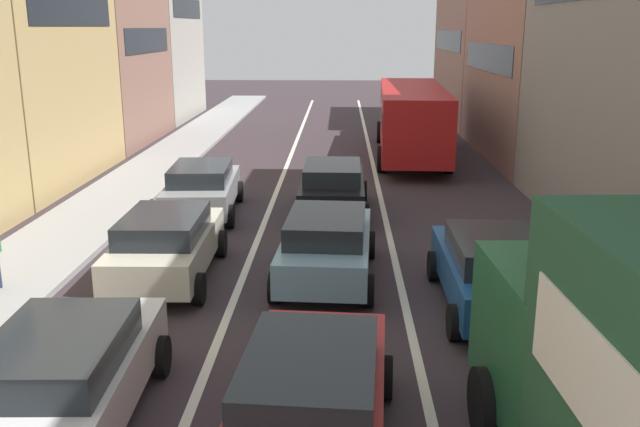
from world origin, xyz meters
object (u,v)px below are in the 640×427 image
(sedan_centre_lane_second, at_px, (311,399))
(wagon_left_lane_second, at_px, (65,376))
(sedan_right_lane_behind_truck, at_px, (493,269))
(coupe_centre_lane_fourth, at_px, (333,186))
(sedan_left_lane_third, at_px, (166,244))
(sedan_left_lane_fourth, at_px, (202,188))
(hatchback_centre_lane_third, at_px, (327,244))
(bus_mid_queue_primary, at_px, (412,115))

(sedan_centre_lane_second, height_order, wagon_left_lane_second, same)
(sedan_right_lane_behind_truck, bearing_deg, wagon_left_lane_second, 123.84)
(coupe_centre_lane_fourth, bearing_deg, wagon_left_lane_second, 164.07)
(sedan_left_lane_third, height_order, coupe_centre_lane_fourth, same)
(sedan_left_lane_fourth, bearing_deg, coupe_centre_lane_fourth, -89.48)
(sedan_left_lane_third, height_order, sedan_left_lane_fourth, same)
(hatchback_centre_lane_third, xyz_separation_m, coupe_centre_lane_fourth, (0.06, 5.49, 0.00))
(wagon_left_lane_second, bearing_deg, bus_mid_queue_primary, -20.08)
(bus_mid_queue_primary, bearing_deg, sedan_centre_lane_second, 173.86)
(sedan_left_lane_third, distance_m, sedan_right_lane_behind_truck, 6.80)
(sedan_left_lane_fourth, bearing_deg, sedan_left_lane_third, 179.57)
(wagon_left_lane_second, distance_m, sedan_left_lane_third, 5.80)
(wagon_left_lane_second, distance_m, sedan_left_lane_fourth, 11.11)
(wagon_left_lane_second, xyz_separation_m, sedan_left_lane_third, (-0.07, 5.80, 0.00))
(hatchback_centre_lane_third, relative_size, sedan_left_lane_third, 1.01)
(sedan_left_lane_third, bearing_deg, sedan_left_lane_fourth, 1.97)
(wagon_left_lane_second, height_order, hatchback_centre_lane_third, same)
(sedan_centre_lane_second, bearing_deg, wagon_left_lane_second, 85.85)
(hatchback_centre_lane_third, bearing_deg, sedan_left_lane_fourth, 38.29)
(wagon_left_lane_second, height_order, sedan_left_lane_fourth, same)
(sedan_centre_lane_second, xyz_separation_m, wagon_left_lane_second, (-3.30, 0.46, 0.00))
(sedan_left_lane_fourth, bearing_deg, bus_mid_queue_primary, -40.16)
(sedan_left_lane_third, relative_size, sedan_right_lane_behind_truck, 1.01)
(sedan_left_lane_fourth, distance_m, sedan_right_lane_behind_truck, 9.66)
(wagon_left_lane_second, xyz_separation_m, bus_mid_queue_primary, (6.57, 20.36, 0.96))
(wagon_left_lane_second, bearing_deg, sedan_centre_lane_second, -100.20)
(sedan_left_lane_fourth, relative_size, bus_mid_queue_primary, 0.41)
(sedan_centre_lane_second, xyz_separation_m, sedan_left_lane_third, (-3.37, 6.26, 0.00))
(hatchback_centre_lane_third, height_order, sedan_left_lane_third, same)
(sedan_right_lane_behind_truck, bearing_deg, coupe_centre_lane_fourth, 24.51)
(sedan_left_lane_fourth, xyz_separation_m, bus_mid_queue_primary, (6.91, 9.25, 0.96))
(sedan_centre_lane_second, xyz_separation_m, coupe_centre_lane_fourth, (0.12, 11.83, 0.00))
(bus_mid_queue_primary, bearing_deg, sedan_left_lane_third, 158.28)
(coupe_centre_lane_fourth, bearing_deg, bus_mid_queue_primary, -18.49)
(hatchback_centre_lane_third, bearing_deg, bus_mid_queue_primary, -9.51)
(coupe_centre_lane_fourth, relative_size, sedan_right_lane_behind_truck, 1.00)
(wagon_left_lane_second, height_order, bus_mid_queue_primary, bus_mid_queue_primary)
(bus_mid_queue_primary, bearing_deg, hatchback_centre_lane_third, 170.31)
(wagon_left_lane_second, xyz_separation_m, sedan_left_lane_fourth, (-0.35, 11.11, 0.00))
(sedan_centre_lane_second, height_order, sedan_left_lane_third, same)
(sedan_centre_lane_second, distance_m, sedan_left_lane_third, 7.11)
(wagon_left_lane_second, bearing_deg, sedan_left_lane_third, -1.49)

